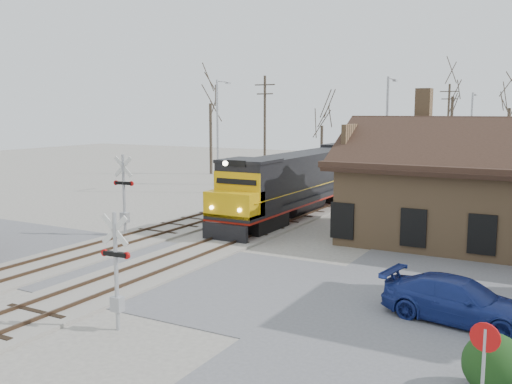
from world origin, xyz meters
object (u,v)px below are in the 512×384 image
Objects in this scene: depot at (494,197)px; parked_car at (459,301)px; locomotive_lead at (297,182)px; locomotive_trailing at (383,160)px.

depot is 3.11× the size of parked_car.
locomotive_lead is at bearing 49.35° from parked_car.
depot reaches higher than parked_car.
parked_car is at bearing -88.09° from depot.
depot reaches higher than locomotive_trailing.
depot is at bearing 10.79° from parked_car.
depot is at bearing -12.16° from locomotive_lead.
locomotive_trailing is 3.84× the size of parked_car.
locomotive_lead is at bearing -90.00° from locomotive_trailing.
locomotive_lead reaches higher than locomotive_trailing.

